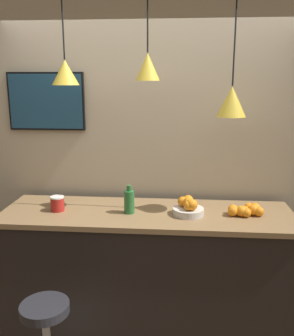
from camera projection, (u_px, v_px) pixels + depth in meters
name	position (u px, v px, depth m)	size (l,w,h in m)	color
back_wall	(151.00, 148.00, 3.25)	(8.00, 0.06, 2.90)	beige
service_counter	(147.00, 271.00, 3.02)	(2.27, 0.68, 1.03)	black
fruit_bowl	(188.00, 207.00, 2.83)	(0.24, 0.24, 0.14)	beige
orange_pile	(246.00, 210.00, 2.82)	(0.27, 0.18, 0.09)	orange
juice_bottle	(129.00, 201.00, 2.86)	(0.08, 0.08, 0.22)	#286B33
spread_jar	(57.00, 204.00, 2.92)	(0.11, 0.11, 0.12)	red
pendant_lamp_left	(65.00, 72.00, 2.76)	(0.20, 0.20, 0.81)	black
pendant_lamp_middle	(148.00, 66.00, 2.70)	(0.18, 0.18, 0.78)	black
pendant_lamp_right	(232.00, 101.00, 2.71)	(0.21, 0.21, 1.04)	black
mounted_tv	(46.00, 101.00, 3.18)	(0.66, 0.04, 0.49)	black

